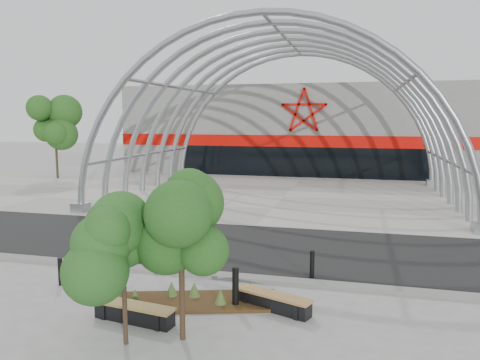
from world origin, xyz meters
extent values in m
plane|color=gray|center=(0.00, 0.00, 0.00)|extent=(140.00, 140.00, 0.00)
cube|color=black|center=(0.00, 3.50, 0.01)|extent=(140.00, 7.00, 0.02)
cube|color=#9C998E|center=(0.00, 15.50, 0.02)|extent=(60.00, 17.00, 0.04)
cube|color=slate|center=(0.00, -0.25, 0.06)|extent=(60.00, 0.50, 0.12)
cube|color=slate|center=(0.00, 33.50, 4.00)|extent=(34.00, 15.00, 8.00)
cube|color=black|center=(0.00, 26.05, 1.30)|extent=(22.00, 0.25, 2.60)
cube|color=red|center=(0.00, 26.05, 3.10)|extent=(34.00, 0.30, 1.00)
torus|color=#8F9499|center=(0.00, 8.00, 0.00)|extent=(20.36, 0.36, 20.36)
torus|color=#8F9499|center=(0.00, 10.50, 0.00)|extent=(20.36, 0.36, 20.36)
torus|color=#8F9499|center=(0.00, 13.00, 0.00)|extent=(20.36, 0.36, 20.36)
torus|color=#8F9499|center=(0.00, 15.50, 0.00)|extent=(20.36, 0.36, 20.36)
torus|color=#8F9499|center=(0.00, 18.00, 0.00)|extent=(20.36, 0.36, 20.36)
torus|color=#8F9499|center=(0.00, 20.50, 0.00)|extent=(20.36, 0.36, 20.36)
torus|color=#8F9499|center=(0.00, 23.00, 0.00)|extent=(20.36, 0.36, 20.36)
cylinder|color=#8F9499|center=(9.66, 15.50, 2.59)|extent=(0.20, 15.00, 0.20)
cylinder|color=#8F9499|center=(7.07, 15.50, 7.07)|extent=(0.20, 15.00, 0.20)
cylinder|color=#8F9499|center=(0.00, 15.50, 10.00)|extent=(0.20, 15.00, 0.20)
cylinder|color=#8F9499|center=(-7.07, 15.50, 7.07)|extent=(0.20, 15.00, 0.20)
cylinder|color=#8F9499|center=(-9.66, 15.50, 2.59)|extent=(0.20, 15.00, 0.20)
cube|color=#8F9499|center=(-10.00, 8.00, 0.25)|extent=(0.80, 0.80, 0.50)
cube|color=#8F9499|center=(-10.00, 23.00, 0.25)|extent=(0.80, 0.80, 0.50)
cube|color=#8F9499|center=(10.00, 23.00, 0.25)|extent=(0.80, 0.80, 0.50)
cube|color=#30230E|center=(0.24, -2.48, 0.05)|extent=(5.03, 2.81, 0.09)
cone|color=#4F6B30|center=(-1.12, -3.09, 0.30)|extent=(0.33, 0.33, 0.42)
cone|color=#4F6B30|center=(0.25, -2.19, 0.30)|extent=(0.33, 0.33, 0.42)
cone|color=#4F6B30|center=(1.12, -2.51, 0.30)|extent=(0.33, 0.33, 0.42)
cone|color=#4F6B30|center=(-0.40, -2.29, 0.30)|extent=(0.33, 0.33, 0.42)
cone|color=#4F6B30|center=(1.78, -1.82, 0.30)|extent=(0.33, 0.33, 0.42)
cone|color=#4F6B30|center=(-1.56, -2.93, 0.30)|extent=(0.33, 0.33, 0.42)
cylinder|color=black|center=(-0.37, -5.05, 0.86)|extent=(0.11, 0.11, 1.71)
ellipsoid|color=#1C491C|center=(-0.37, -5.05, 2.41)|extent=(1.47, 1.47, 1.87)
cylinder|color=black|center=(0.80, -4.52, 1.00)|extent=(0.13, 0.13, 2.00)
ellipsoid|color=#143E14|center=(0.80, -4.52, 2.81)|extent=(1.65, 1.65, 2.18)
cube|color=black|center=(-0.72, -3.94, 0.18)|extent=(2.19, 0.74, 0.37)
cube|color=black|center=(-1.52, -3.82, 0.22)|extent=(0.20, 0.49, 0.43)
cube|color=black|center=(0.08, -4.07, 0.22)|extent=(0.20, 0.49, 0.43)
cube|color=olive|center=(-0.72, -3.94, 0.43)|extent=(2.26, 0.82, 0.06)
cube|color=black|center=(2.54, -2.36, 0.18)|extent=(2.12, 1.14, 0.36)
cube|color=black|center=(1.80, -2.08, 0.21)|extent=(0.29, 0.48, 0.42)
cube|color=black|center=(3.28, -2.65, 0.21)|extent=(0.29, 0.48, 0.42)
cube|color=#9F6933|center=(2.54, -2.36, 0.42)|extent=(2.19, 1.23, 0.06)
cylinder|color=black|center=(-4.12, -2.12, 0.43)|extent=(0.14, 0.14, 0.86)
cylinder|color=black|center=(-3.45, -1.20, 0.46)|extent=(0.15, 0.15, 0.91)
cylinder|color=black|center=(-1.64, 0.46, 0.52)|extent=(0.17, 0.17, 1.04)
cylinder|color=black|center=(1.52, -2.43, 0.56)|extent=(0.18, 0.18, 1.12)
cylinder|color=black|center=(3.30, 0.38, 0.46)|extent=(0.15, 0.15, 0.91)
cylinder|color=black|center=(-20.00, 20.00, 1.65)|extent=(0.20, 0.20, 3.30)
ellipsoid|color=#1A4415|center=(-20.00, 20.00, 4.65)|extent=(3.00, 3.00, 3.60)
camera|label=1|loc=(4.63, -14.13, 5.10)|focal=35.00mm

